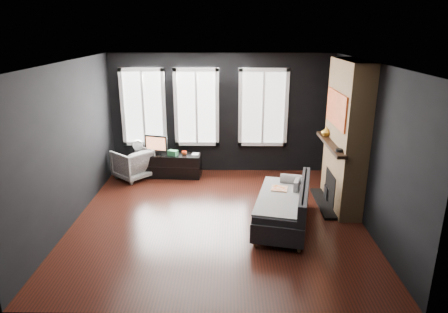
{
  "coord_description": "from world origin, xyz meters",
  "views": [
    {
      "loc": [
        0.19,
        -6.4,
        3.23
      ],
      "look_at": [
        0.1,
        0.3,
        1.05
      ],
      "focal_mm": 32.0,
      "sensor_mm": 36.0,
      "label": 1
    }
  ],
  "objects_px": {
    "mug": "(184,152)",
    "monitor": "(156,143)",
    "armchair": "(133,162)",
    "mantel_vase": "(326,132)",
    "media_console": "(168,165)",
    "sofa": "(283,204)",
    "book": "(192,150)"
  },
  "relations": [
    {
      "from": "sofa",
      "to": "monitor",
      "type": "distance_m",
      "value": 3.49
    },
    {
      "from": "armchair",
      "to": "mug",
      "type": "height_order",
      "value": "armchair"
    },
    {
      "from": "monitor",
      "to": "mantel_vase",
      "type": "distance_m",
      "value": 3.7
    },
    {
      "from": "media_console",
      "to": "mantel_vase",
      "type": "bearing_deg",
      "value": -14.25
    },
    {
      "from": "book",
      "to": "armchair",
      "type": "bearing_deg",
      "value": -173.83
    },
    {
      "from": "armchair",
      "to": "media_console",
      "type": "xyz_separation_m",
      "value": [
        0.75,
        0.15,
        -0.11
      ]
    },
    {
      "from": "mantel_vase",
      "to": "mug",
      "type": "bearing_deg",
      "value": 160.68
    },
    {
      "from": "mantel_vase",
      "to": "monitor",
      "type": "bearing_deg",
      "value": 162.75
    },
    {
      "from": "armchair",
      "to": "book",
      "type": "distance_m",
      "value": 1.34
    },
    {
      "from": "sofa",
      "to": "mantel_vase",
      "type": "xyz_separation_m",
      "value": [
        0.95,
        1.29,
        0.93
      ]
    },
    {
      "from": "mug",
      "to": "media_console",
      "type": "bearing_deg",
      "value": 173.08
    },
    {
      "from": "monitor",
      "to": "book",
      "type": "bearing_deg",
      "value": 12.68
    },
    {
      "from": "media_console",
      "to": "mug",
      "type": "relative_size",
      "value": 13.46
    },
    {
      "from": "media_console",
      "to": "book",
      "type": "relative_size",
      "value": 7.4
    },
    {
      "from": "sofa",
      "to": "mantel_vase",
      "type": "height_order",
      "value": "mantel_vase"
    },
    {
      "from": "sofa",
      "to": "media_console",
      "type": "relative_size",
      "value": 1.2
    },
    {
      "from": "monitor",
      "to": "mantel_vase",
      "type": "xyz_separation_m",
      "value": [
        3.49,
        -1.08,
        0.56
      ]
    },
    {
      "from": "mug",
      "to": "mantel_vase",
      "type": "relative_size",
      "value": 0.6
    },
    {
      "from": "media_console",
      "to": "mug",
      "type": "distance_m",
      "value": 0.5
    },
    {
      "from": "mug",
      "to": "mantel_vase",
      "type": "xyz_separation_m",
      "value": [
        2.86,
        -1.0,
        0.75
      ]
    },
    {
      "from": "sofa",
      "to": "media_console",
      "type": "height_order",
      "value": "sofa"
    },
    {
      "from": "monitor",
      "to": "mug",
      "type": "xyz_separation_m",
      "value": [
        0.63,
        -0.08,
        -0.18
      ]
    },
    {
      "from": "mug",
      "to": "monitor",
      "type": "bearing_deg",
      "value": 172.7
    },
    {
      "from": "armchair",
      "to": "monitor",
      "type": "xyz_separation_m",
      "value": [
        0.51,
        0.18,
        0.39
      ]
    },
    {
      "from": "monitor",
      "to": "book",
      "type": "height_order",
      "value": "monitor"
    },
    {
      "from": "monitor",
      "to": "media_console",
      "type": "bearing_deg",
      "value": 7.74
    },
    {
      "from": "media_console",
      "to": "monitor",
      "type": "relative_size",
      "value": 2.8
    },
    {
      "from": "sofa",
      "to": "book",
      "type": "relative_size",
      "value": 8.87
    },
    {
      "from": "sofa",
      "to": "mug",
      "type": "height_order",
      "value": "sofa"
    },
    {
      "from": "sofa",
      "to": "mantel_vase",
      "type": "bearing_deg",
      "value": 66.11
    },
    {
      "from": "armchair",
      "to": "mantel_vase",
      "type": "height_order",
      "value": "mantel_vase"
    },
    {
      "from": "media_console",
      "to": "monitor",
      "type": "height_order",
      "value": "monitor"
    }
  ]
}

